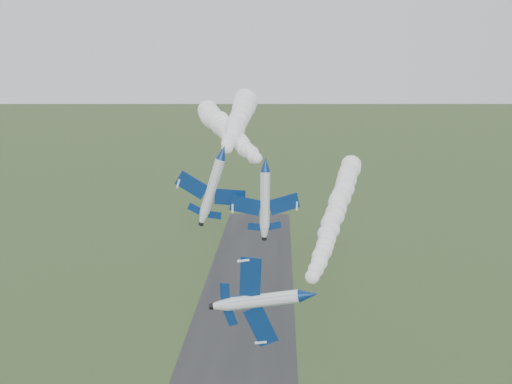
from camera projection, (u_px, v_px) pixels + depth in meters
jet_lead at (309, 295)px, 64.84m from camera, size 5.00×13.13×10.63m
smoke_trail_jet_lead at (339, 203)px, 103.27m from camera, size 15.60×73.93×4.48m
jet_pair_left at (223, 152)px, 85.07m from camera, size 10.37×13.02×4.16m
smoke_trail_jet_pair_left at (239, 118)px, 119.96m from camera, size 7.32×66.55×5.66m
jet_pair_right at (266, 164)px, 83.56m from camera, size 10.72×12.49×3.12m
smoke_trail_jet_pair_right at (226, 129)px, 120.10m from camera, size 24.02×70.06×5.47m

